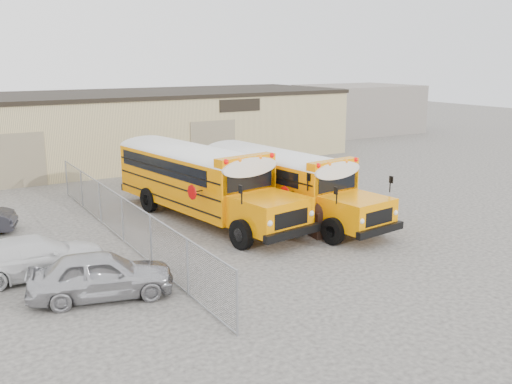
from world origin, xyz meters
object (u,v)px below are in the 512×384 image
tarp_bundle (323,216)px  car_white (35,257)px  school_bus_right (207,159)px  school_bus_left (128,156)px  car_silver (101,275)px

tarp_bundle → car_white: 10.75m
tarp_bundle → car_white: size_ratio=0.35×
school_bus_right → tarp_bundle: bearing=-87.2°
tarp_bundle → school_bus_left: bearing=109.1°
school_bus_right → car_silver: size_ratio=2.49×
school_bus_right → car_silver: 14.05m
school_bus_left → car_silver: bearing=-112.1°
school_bus_right → tarp_bundle: 9.47m
tarp_bundle → car_silver: bearing=-171.2°
school_bus_left → school_bus_right: 4.17m
school_bus_right → tarp_bundle: (0.46, -9.42, -0.92)m
school_bus_left → tarp_bundle: (4.02, -11.59, -1.06)m
school_bus_left → car_white: bearing=-123.0°
school_bus_right → car_silver: school_bus_right is taller
car_silver → school_bus_left: bearing=-7.7°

